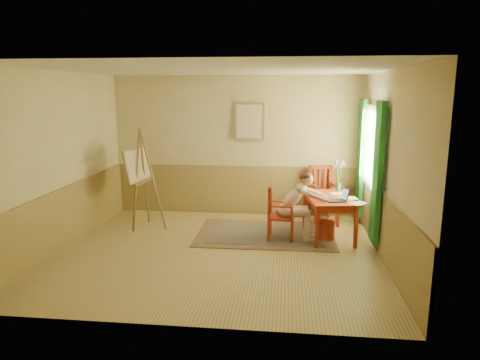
# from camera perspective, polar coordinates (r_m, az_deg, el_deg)

# --- Properties ---
(room) EXTENTS (5.04, 4.54, 2.84)m
(room) POSITION_cam_1_polar(r_m,az_deg,el_deg) (6.59, -2.68, 2.08)
(room) COLOR tan
(room) RESTS_ON ground
(wainscot) EXTENTS (5.00, 4.50, 1.00)m
(wainscot) POSITION_cam_1_polar(r_m,az_deg,el_deg) (7.55, -1.68, -3.68)
(wainscot) COLOR #98824B
(wainscot) RESTS_ON room
(window) EXTENTS (0.12, 2.01, 2.20)m
(window) POSITION_cam_1_polar(r_m,az_deg,el_deg) (7.74, 16.66, 2.60)
(window) COLOR white
(window) RESTS_ON room
(wall_portrait) EXTENTS (0.60, 0.05, 0.76)m
(wall_portrait) POSITION_cam_1_polar(r_m,az_deg,el_deg) (8.68, 1.20, 7.69)
(wall_portrait) COLOR olive
(wall_portrait) RESTS_ON room
(rug) EXTENTS (2.42, 1.63, 0.02)m
(rug) POSITION_cam_1_polar(r_m,az_deg,el_deg) (7.76, 3.36, -7.06)
(rug) COLOR #8C7251
(rug) RESTS_ON room
(table) EXTENTS (0.88, 1.29, 0.72)m
(table) POSITION_cam_1_polar(r_m,az_deg,el_deg) (7.58, 11.62, -2.84)
(table) COLOR #B73C20
(table) RESTS_ON room
(chair_left) EXTENTS (0.44, 0.43, 0.93)m
(chair_left) POSITION_cam_1_polar(r_m,az_deg,el_deg) (7.39, 5.05, -4.33)
(chair_left) COLOR #B73C20
(chair_left) RESTS_ON room
(chair_back) EXTENTS (0.58, 0.59, 1.06)m
(chair_back) POSITION_cam_1_polar(r_m,az_deg,el_deg) (8.60, 10.73, -1.79)
(chair_back) COLOR #B73C20
(chair_back) RESTS_ON room
(figure) EXTENTS (0.88, 0.38, 1.18)m
(figure) POSITION_cam_1_polar(r_m,az_deg,el_deg) (7.33, 7.52, -3.02)
(figure) COLOR beige
(figure) RESTS_ON room
(laptop) EXTENTS (0.40, 0.31, 0.21)m
(laptop) POSITION_cam_1_polar(r_m,az_deg,el_deg) (7.30, 12.87, -2.37)
(laptop) COLOR #1E2338
(laptop) RESTS_ON table
(papers) EXTENTS (1.04, 1.01, 0.00)m
(papers) POSITION_cam_1_polar(r_m,az_deg,el_deg) (7.59, 12.88, -2.16)
(papers) COLOR white
(papers) RESTS_ON table
(vase) EXTENTS (0.20, 0.28, 0.57)m
(vase) POSITION_cam_1_polar(r_m,az_deg,el_deg) (7.99, 12.83, 0.42)
(vase) COLOR #3F724C
(vase) RESTS_ON table
(wastebasket) EXTENTS (0.32, 0.32, 0.32)m
(wastebasket) POSITION_cam_1_polar(r_m,az_deg,el_deg) (7.58, 11.18, -6.53)
(wastebasket) COLOR #B94425
(wastebasket) RESTS_ON room
(easel) EXTENTS (0.68, 0.83, 1.86)m
(easel) POSITION_cam_1_polar(r_m,az_deg,el_deg) (8.12, -13.06, 1.45)
(easel) COLOR olive
(easel) RESTS_ON room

